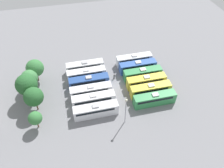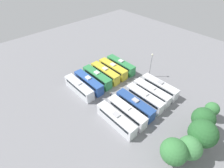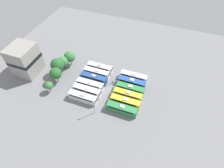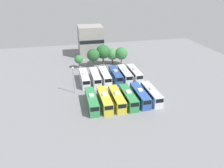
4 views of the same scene
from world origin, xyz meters
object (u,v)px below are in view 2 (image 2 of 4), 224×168
object	(u,v)px
bus_11	(116,119)
light_pole	(151,62)
bus_3	(97,77)
tree_1	(203,119)
bus_8	(144,98)
bus_7	(152,92)
bus_10	(127,112)
bus_1	(113,69)
bus_6	(159,87)
bus_4	(89,82)
bus_5	(79,87)
bus_2	(105,73)
tree_0	(212,109)
worker_person	(111,95)
tree_2	(203,133)
bus_0	(121,65)
tree_3	(190,148)
tree_4	(174,152)
bus_9	(135,105)

from	to	relation	value
bus_11	light_pole	bearing A→B (deg)	-162.34
bus_3	tree_1	bearing A→B (deg)	99.58
bus_8	light_pole	xyz separation A→B (m)	(-10.50, -6.54, 3.79)
bus_7	bus_10	distance (m)	10.15
light_pole	bus_1	bearing A→B (deg)	-51.27
bus_6	bus_11	world-z (taller)	same
bus_4	bus_5	xyz separation A→B (m)	(3.39, 0.11, 0.00)
bus_2	light_pole	distance (m)	14.49
bus_8	bus_6	bearing A→B (deg)	-179.02
bus_3	tree_0	xyz separation A→B (m)	(-10.62, 29.54, 1.70)
bus_11	worker_person	distance (m)	9.37
bus_1	bus_3	bearing A→B (deg)	-0.05
light_pole	tree_0	size ratio (longest dim) A/B	1.62
bus_1	bus_3	xyz separation A→B (m)	(6.57, -0.01, 0.00)
bus_7	tree_2	size ratio (longest dim) A/B	1.38
bus_0	tree_3	xyz separation A→B (m)	(12.81, 30.92, 2.30)
bus_5	bus_10	xyz separation A→B (m)	(-3.27, 15.38, 0.00)
bus_6	tree_4	size ratio (longest dim) A/B	1.57
bus_10	tree_4	bearing A→B (deg)	79.70
bus_9	bus_10	world-z (taller)	same
bus_4	bus_6	distance (m)	20.34
bus_7	tree_1	size ratio (longest dim) A/B	1.56
bus_10	tree_1	xyz separation A→B (m)	(-8.54, 13.89, 2.94)
bus_9	tree_0	size ratio (longest dim) A/B	2.18
bus_9	tree_0	bearing A→B (deg)	127.96
bus_11	worker_person	bearing A→B (deg)	-124.02
bus_7	worker_person	xyz separation A→B (m)	(8.34, -7.47, -0.97)
bus_6	bus_9	bearing A→B (deg)	0.37
bus_1	bus_6	xyz separation A→B (m)	(-3.55, 15.51, 0.00)
bus_7	tree_0	xyz separation A→B (m)	(-4.01, 14.07, 1.70)
tree_2	bus_9	bearing A→B (deg)	-85.85
light_pole	tree_1	distance (m)	22.44
bus_3	bus_11	xyz separation A→B (m)	(6.94, 15.72, 0.00)
bus_1	light_pole	distance (m)	12.26
bus_1	tree_1	bearing A→B (deg)	87.00
bus_4	bus_1	bearing A→B (deg)	-178.14
worker_person	tree_0	bearing A→B (deg)	119.83
bus_5	tree_3	distance (m)	30.98
bus_5	tree_1	size ratio (longest dim) A/B	1.56
bus_7	worker_person	world-z (taller)	bus_7
bus_8	tree_0	distance (m)	15.77
bus_2	bus_1	bearing A→B (deg)	-179.69
bus_8	tree_0	size ratio (longest dim) A/B	2.18
tree_1	tree_3	world-z (taller)	tree_1
bus_10	tree_1	bearing A→B (deg)	121.60
bus_1	tree_4	world-z (taller)	tree_4
tree_0	tree_1	xyz separation A→B (m)	(5.61, 0.17, 1.24)
bus_4	bus_3	bearing A→B (deg)	-174.48
bus_8	tree_3	bearing A→B (deg)	68.08
bus_3	bus_10	xyz separation A→B (m)	(3.53, 15.82, 0.00)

